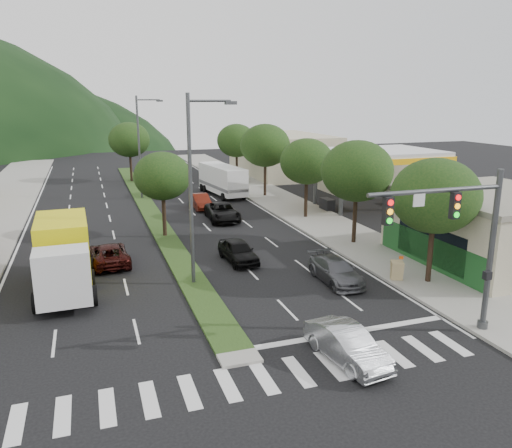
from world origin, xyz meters
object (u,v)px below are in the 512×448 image
object	(u,v)px
car_queue_b	(336,271)
car_queue_c	(201,201)
streetlight_mid	(141,142)
suv_maroon	(109,254)
streetlight_near	(194,181)
sedan_silver	(347,345)
a_frame_sign	(397,269)
tree_r_d	(265,145)
box_truck	(64,258)
tree_r_e	(236,141)
tree_r_c	(307,162)
tree_med_far	(129,140)
motorhome	(222,180)
traffic_signal	(463,230)
tree_r_a	(435,196)
car_queue_d	(222,212)
tree_med_near	(162,176)
car_queue_a	(238,251)
tree_r_b	(357,171)

from	to	relation	value
car_queue_b	car_queue_c	world-z (taller)	car_queue_c
streetlight_mid	suv_maroon	size ratio (longest dim) A/B	2.15
streetlight_near	car_queue_b	bearing A→B (deg)	-16.46
streetlight_near	suv_maroon	distance (m)	8.19
sedan_silver	a_frame_sign	world-z (taller)	a_frame_sign
tree_r_d	box_truck	xyz separation A→B (m)	(-18.48, -20.52, -3.47)
tree_r_e	suv_maroon	bearing A→B (deg)	-120.75
tree_r_c	streetlight_near	distance (m)	16.85
tree_med_far	motorhome	world-z (taller)	tree_med_far
motorhome	traffic_signal	bearing A→B (deg)	-95.88
tree_r_a	car_queue_d	bearing A→B (deg)	110.99
tree_med_near	car_queue_a	world-z (taller)	tree_med_near
traffic_signal	sedan_silver	bearing A→B (deg)	-176.36
traffic_signal	tree_r_e	size ratio (longest dim) A/B	1.04
streetlight_mid	car_queue_d	size ratio (longest dim) A/B	1.98
suv_maroon	car_queue_a	xyz separation A→B (m)	(7.50, -2.04, 0.03)
tree_r_e	streetlight_mid	bearing A→B (deg)	-149.31
car_queue_a	motorhome	xyz separation A→B (m)	(4.73, 21.32, 0.95)
tree_r_d	car_queue_c	size ratio (longest dim) A/B	1.79
traffic_signal	tree_r_e	xyz separation A→B (m)	(2.97, 41.54, 0.25)
tree_med_far	car_queue_a	xyz separation A→B (m)	(3.38, -33.13, -4.33)
suv_maroon	tree_r_c	bearing A→B (deg)	-159.17
car_queue_b	a_frame_sign	xyz separation A→B (m)	(3.09, -1.16, 0.14)
box_truck	a_frame_sign	size ratio (longest dim) A/B	5.21
tree_r_d	tree_med_near	size ratio (longest dim) A/B	1.19
tree_r_a	tree_r_c	xyz separation A→B (m)	(0.00, 16.00, -0.07)
tree_r_e	car_queue_b	size ratio (longest dim) A/B	1.53
tree_r_e	tree_med_far	distance (m)	12.65
tree_r_d	car_queue_d	world-z (taller)	tree_r_d
traffic_signal	car_queue_d	bearing A→B (deg)	99.27
tree_med_far	box_truck	distance (m)	35.28
car_queue_c	motorhome	distance (m)	6.72
tree_r_d	car_queue_d	distance (m)	11.68
car_queue_c	tree_r_b	bearing A→B (deg)	-63.12
streetlight_mid	tree_r_d	bearing A→B (deg)	-14.27
tree_r_b	motorhome	size ratio (longest dim) A/B	0.85
tree_med_far	motorhome	distance (m)	14.72
tree_r_c	suv_maroon	world-z (taller)	tree_r_c
tree_med_near	a_frame_sign	xyz separation A→B (m)	(10.50, -13.29, -3.65)
streetlight_mid	a_frame_sign	bearing A→B (deg)	-70.00
a_frame_sign	tree_r_b	bearing A→B (deg)	102.22
a_frame_sign	tree_med_near	bearing A→B (deg)	152.16
tree_r_d	tree_med_far	bearing A→B (deg)	130.60
tree_med_far	box_truck	size ratio (longest dim) A/B	0.94
tree_r_e	car_queue_b	distance (m)	34.70
suv_maroon	car_queue_c	size ratio (longest dim) A/B	1.16
streetlight_mid	sedan_silver	xyz separation A→B (m)	(3.63, -34.87, -4.91)
suv_maroon	car_queue_a	size ratio (longest dim) A/B	1.17
tree_r_d	streetlight_mid	size ratio (longest dim) A/B	0.72
tree_r_d	car_queue_b	distance (m)	24.98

